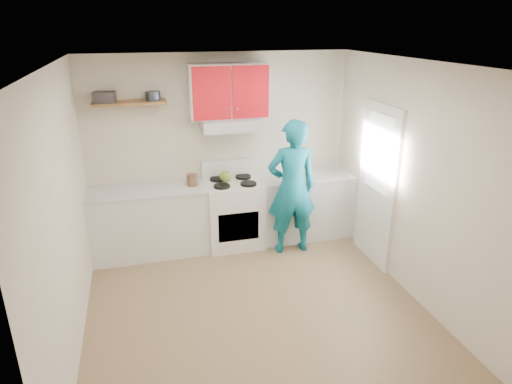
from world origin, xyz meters
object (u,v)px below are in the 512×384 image
object	(u,v)px
tin	(153,96)
kettle	(226,176)
person	(292,188)
crock	(192,181)
stove	(233,213)

from	to	relation	value
tin	kettle	bearing A→B (deg)	-6.58
kettle	person	bearing A→B (deg)	-48.41
tin	crock	bearing A→B (deg)	-20.62
kettle	crock	distance (m)	0.47
kettle	crock	size ratio (longest dim) A/B	1.01
tin	person	xyz separation A→B (m)	(1.67, -0.56, -1.18)
person	tin	bearing A→B (deg)	-18.35
kettle	tin	bearing A→B (deg)	155.27
kettle	person	world-z (taller)	person
stove	person	bearing A→B (deg)	-28.67
crock	person	world-z (taller)	person
crock	person	distance (m)	1.32
crock	kettle	bearing A→B (deg)	6.66
stove	crock	bearing A→B (deg)	177.83
kettle	person	xyz separation A→B (m)	(0.79, -0.46, -0.08)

